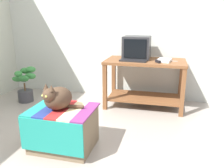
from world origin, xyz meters
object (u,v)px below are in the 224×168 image
Objects in this scene: book at (164,60)px; desk at (145,75)px; ottoman_with_blanket at (63,128)px; tv_monitor at (137,48)px; cat at (57,98)px; potted_plant at (25,85)px; keyboard at (133,61)px; stapler at (158,61)px.

desk is at bearing -179.41° from book.
tv_monitor is at bearing 70.41° from ottoman_with_blanket.
desk is at bearing 81.53° from cat.
potted_plant is (-1.26, 1.17, 0.06)m from ottoman_with_blanket.
tv_monitor reaches higher than book.
potted_plant reaches higher than ottoman_with_blanket.
keyboard is at bearing -93.94° from tv_monitor.
tv_monitor is 1.95m from potted_plant.
desk is at bearing -30.16° from tv_monitor.
book reaches higher than keyboard.
stapler is at bearing 3.02° from potted_plant.
book is (0.44, -0.13, -0.15)m from tv_monitor.
cat reaches higher than desk.
stapler is (0.94, 1.31, 0.19)m from cat.
book is 2.31m from potted_plant.
ottoman_with_blanket is at bearing -42.91° from potted_plant.
stapler is at bearing -41.16° from desk.
stapler reaches higher than ottoman_with_blanket.
keyboard is 0.68× the size of potted_plant.
keyboard is 0.46m from book.
tv_monitor is 1.78m from ottoman_with_blanket.
ottoman_with_blanket is (-0.55, -1.54, -0.69)m from tv_monitor.
book is at bearing 6.03° from potted_plant.
keyboard is at bearing -138.16° from desk.
cat is (-0.57, -1.33, -0.18)m from keyboard.
ottoman_with_blanket is (-0.99, -1.41, -0.54)m from book.
cat reaches higher than potted_plant.
tv_monitor reaches higher than cat.
potted_plant is at bearing 153.78° from cat.
tv_monitor is at bearing 11.57° from potted_plant.
tv_monitor is 0.29m from keyboard.
cat is (-0.74, -1.48, 0.07)m from desk.
keyboard is (-0.01, -0.24, -0.16)m from tv_monitor.
stapler is at bearing -114.49° from book.
tv_monitor reaches higher than ottoman_with_blanket.
cat is at bearing -44.24° from potted_plant.
ottoman_with_blanket is 1.58× the size of cat.
desk is at bearing 108.17° from stapler.
desk is 2.93× the size of tv_monitor.
ottoman_with_blanket is 0.35m from cat.
cat is 0.72× the size of potted_plant.
stapler reaches higher than keyboard.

